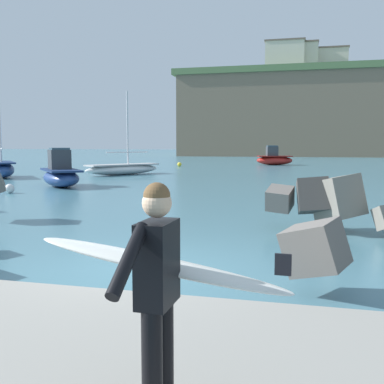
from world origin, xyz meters
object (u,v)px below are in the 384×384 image
(mooring_buoy_middle, at_px, (10,189))
(mooring_buoy_inner, at_px, (179,164))
(surfer_with_board, at_px, (158,281))
(boat_mid_centre, at_px, (123,169))
(boat_mid_right, at_px, (61,174))
(station_building_east, at_px, (285,57))
(boat_mid_left, at_px, (274,159))
(boat_near_left, at_px, (1,169))
(station_building_central, at_px, (307,60))
(station_building_west, at_px, (329,62))

(mooring_buoy_middle, bearing_deg, mooring_buoy_inner, 88.03)
(surfer_with_board, relative_size, boat_mid_centre, 0.33)
(boat_mid_right, height_order, station_building_east, station_building_east)
(boat_mid_left, height_order, mooring_buoy_inner, boat_mid_left)
(boat_near_left, relative_size, mooring_buoy_middle, 17.66)
(surfer_with_board, xyz_separation_m, boat_near_left, (-19.15, 23.72, -0.65))
(surfer_with_board, distance_m, station_building_central, 97.47)
(boat_near_left, distance_m, boat_mid_left, 29.49)
(station_building_west, bearing_deg, boat_near_left, -109.10)
(boat_mid_centre, distance_m, station_building_central, 71.24)
(station_building_central, bearing_deg, mooring_buoy_middle, -99.94)
(boat_near_left, bearing_deg, station_building_east, 76.49)
(boat_mid_left, relative_size, station_building_west, 0.57)
(surfer_with_board, bearing_deg, boat_near_left, 128.92)
(boat_mid_left, bearing_deg, mooring_buoy_middle, -107.69)
(mooring_buoy_inner, relative_size, station_building_west, 0.06)
(boat_mid_right, relative_size, station_building_central, 0.51)
(boat_mid_centre, relative_size, boat_mid_right, 1.50)
(surfer_with_board, bearing_deg, station_building_east, 91.68)
(boat_mid_centre, relative_size, station_building_west, 0.83)
(boat_mid_right, bearing_deg, mooring_buoy_inner, 89.19)
(surfer_with_board, xyz_separation_m, station_building_west, (6.24, 97.06, 18.35))
(surfer_with_board, xyz_separation_m, boat_mid_right, (-11.68, 18.73, -0.60))
(surfer_with_board, relative_size, boat_mid_left, 0.48)
(boat_near_left, relative_size, boat_mid_left, 1.77)
(surfer_with_board, distance_m, station_building_east, 94.13)
(surfer_with_board, distance_m, boat_near_left, 30.49)
(boat_mid_centre, xyz_separation_m, station_building_east, (9.44, 63.61, 19.66))
(boat_mid_right, xyz_separation_m, station_building_east, (8.98, 73.45, 19.45))
(surfer_with_board, xyz_separation_m, station_building_central, (1.83, 95.63, 18.76))
(boat_mid_centre, distance_m, station_building_east, 67.24)
(surfer_with_board, height_order, mooring_buoy_middle, surfer_with_board)
(boat_near_left, relative_size, station_building_east, 0.96)
(mooring_buoy_inner, distance_m, station_building_west, 61.03)
(boat_mid_left, distance_m, boat_mid_centre, 21.64)
(boat_mid_right, bearing_deg, boat_mid_centre, 92.71)
(mooring_buoy_middle, distance_m, station_building_east, 80.15)
(station_building_west, bearing_deg, boat_mid_left, -99.36)
(boat_mid_right, bearing_deg, boat_mid_left, 71.32)
(boat_near_left, distance_m, station_building_central, 77.38)
(mooring_buoy_inner, bearing_deg, boat_mid_left, 31.13)
(boat_mid_centre, bearing_deg, mooring_buoy_inner, 86.60)
(station_building_east, bearing_deg, mooring_buoy_middle, -97.08)
(boat_near_left, bearing_deg, mooring_buoy_inner, 66.82)
(mooring_buoy_inner, xyz_separation_m, station_building_central, (13.18, 53.70, 19.82))
(boat_mid_left, bearing_deg, boat_near_left, -125.79)
(boat_mid_right, height_order, mooring_buoy_inner, boat_mid_right)
(boat_mid_centre, height_order, station_building_central, station_building_central)
(surfer_with_board, bearing_deg, station_building_central, 88.91)
(boat_mid_left, bearing_deg, station_building_west, 80.64)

